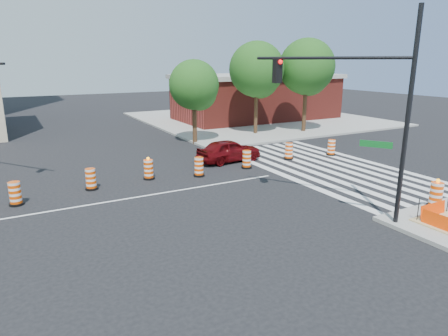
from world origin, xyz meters
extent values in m
plane|color=black|center=(0.00, 0.00, 0.00)|extent=(120.00, 120.00, 0.00)
cube|color=gray|center=(18.00, 18.00, 0.07)|extent=(22.00, 22.00, 0.15)
cube|color=silver|center=(7.80, 0.00, 0.01)|extent=(0.45, 13.50, 0.01)
cube|color=silver|center=(8.70, 0.00, 0.01)|extent=(0.45, 13.50, 0.01)
cube|color=silver|center=(9.60, 0.00, 0.01)|extent=(0.45, 13.50, 0.01)
cube|color=silver|center=(10.50, 0.00, 0.01)|extent=(0.45, 13.50, 0.01)
cube|color=silver|center=(11.40, 0.00, 0.01)|extent=(0.45, 13.50, 0.01)
cube|color=silver|center=(12.30, 0.00, 0.01)|extent=(0.45, 13.50, 0.01)
cube|color=silver|center=(13.20, 0.00, 0.01)|extent=(0.45, 13.50, 0.01)
cube|color=silver|center=(14.10, 0.00, 0.01)|extent=(0.45, 13.50, 0.01)
cube|color=silver|center=(0.00, 0.00, 0.01)|extent=(14.00, 0.12, 0.01)
cube|color=#FF4005|center=(9.00, -8.10, 0.43)|extent=(1.44, 0.02, 0.55)
cube|color=#FF4005|center=(8.10, -9.00, 0.43)|extent=(0.02, 1.44, 0.55)
cylinder|color=black|center=(8.10, -8.10, 0.60)|extent=(0.04, 0.04, 0.90)
cylinder|color=black|center=(9.90, -8.10, 0.60)|extent=(0.04, 0.04, 0.90)
cube|color=maroon|center=(18.00, 18.00, 2.10)|extent=(16.00, 8.00, 4.20)
cube|color=gray|center=(18.00, 18.00, 4.40)|extent=(16.50, 8.50, 0.40)
imported|color=#55070A|center=(6.70, 3.76, 0.69)|extent=(4.15, 1.95, 1.37)
cylinder|color=black|center=(7.34, -7.76, 3.96)|extent=(0.17, 0.17, 7.62)
cylinder|color=black|center=(5.76, -5.38, 6.05)|extent=(3.26, 4.82, 0.11)
cube|color=black|center=(4.65, -3.71, 5.58)|extent=(0.30, 0.27, 0.95)
sphere|color=#FF0C0C|center=(4.65, -3.89, 5.91)|extent=(0.17, 0.17, 0.17)
cube|color=#0C591E|center=(6.81, -6.97, 3.01)|extent=(0.66, 0.97, 0.24)
cylinder|color=black|center=(10.04, -7.49, 0.20)|extent=(0.62, 0.62, 0.10)
cylinder|color=#EB4904|center=(10.04, -7.49, 0.71)|extent=(0.49, 0.49, 0.98)
sphere|color=#FF990C|center=(10.04, -7.49, 1.28)|extent=(0.16, 0.16, 0.16)
cylinder|color=#382314|center=(7.14, 9.63, 1.90)|extent=(0.33, 0.33, 3.81)
sphere|color=#1C4C15|center=(7.14, 9.63, 4.28)|extent=(3.57, 3.57, 3.57)
sphere|color=#1C4C15|center=(7.66, 9.95, 3.69)|extent=(2.62, 2.62, 2.62)
sphere|color=#1C4C15|center=(6.72, 9.43, 3.93)|extent=(2.38, 2.38, 2.38)
cylinder|color=#382314|center=(13.06, 10.55, 2.35)|extent=(0.30, 0.30, 4.70)
sphere|color=#1C4C15|center=(13.06, 10.55, 5.28)|extent=(4.40, 4.40, 4.40)
sphere|color=#1C4C15|center=(13.52, 10.83, 4.55)|extent=(3.23, 3.23, 3.23)
sphere|color=#1C4C15|center=(12.69, 10.37, 4.84)|extent=(2.93, 2.93, 2.93)
cylinder|color=#382314|center=(17.26, 9.50, 2.44)|extent=(0.33, 0.33, 4.87)
sphere|color=#1C4C15|center=(17.26, 9.50, 5.48)|extent=(4.57, 4.57, 4.57)
sphere|color=#1C4C15|center=(17.77, 9.81, 4.72)|extent=(3.35, 3.35, 3.35)
sphere|color=#1C4C15|center=(16.85, 9.29, 5.02)|extent=(3.04, 3.04, 3.04)
cylinder|color=black|center=(-4.98, 1.49, 0.05)|extent=(0.60, 0.60, 0.10)
cylinder|color=#EB4904|center=(-4.98, 1.49, 0.55)|extent=(0.48, 0.48, 0.95)
cylinder|color=black|center=(-1.75, 2.14, 0.05)|extent=(0.60, 0.60, 0.10)
cylinder|color=#EB4904|center=(-1.75, 2.14, 0.55)|extent=(0.48, 0.48, 0.95)
cylinder|color=black|center=(1.22, 2.49, 0.05)|extent=(0.60, 0.60, 0.10)
cylinder|color=#EB4904|center=(1.22, 2.49, 0.55)|extent=(0.48, 0.48, 0.95)
sphere|color=#FF990C|center=(1.22, 2.49, 1.10)|extent=(0.16, 0.16, 0.16)
cylinder|color=black|center=(3.73, 1.73, 0.05)|extent=(0.60, 0.60, 0.10)
cylinder|color=#EB4904|center=(3.73, 1.73, 0.55)|extent=(0.48, 0.48, 0.95)
cylinder|color=black|center=(6.83, 1.92, 0.05)|extent=(0.60, 0.60, 0.10)
cylinder|color=#EB4904|center=(6.83, 1.92, 0.55)|extent=(0.48, 0.48, 0.95)
cylinder|color=black|center=(10.25, 2.46, 0.05)|extent=(0.60, 0.60, 0.10)
cylinder|color=#EB4904|center=(10.25, 2.46, 0.55)|extent=(0.48, 0.48, 0.95)
cylinder|color=black|center=(13.32, 1.99, 0.05)|extent=(0.60, 0.60, 0.10)
cylinder|color=#EB4904|center=(13.32, 1.99, 0.55)|extent=(0.48, 0.48, 0.95)
camera|label=1|loc=(-4.92, -16.81, 5.96)|focal=32.00mm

